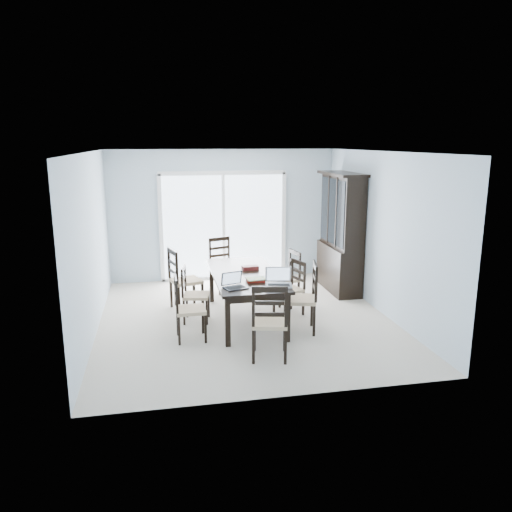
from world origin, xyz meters
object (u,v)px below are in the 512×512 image
at_px(chair_right_far, 289,271).
at_px(laptop_silver, 279,282).
at_px(chair_right_near, 307,290).
at_px(chair_left_far, 180,273).
at_px(chair_right_mid, 293,282).
at_px(chair_left_mid, 190,288).
at_px(game_box, 250,268).
at_px(hot_tub, 184,244).
at_px(china_hutch, 341,234).
at_px(cell_phone, 258,292).
at_px(chair_left_near, 184,301).
at_px(dining_table, 245,278).
at_px(chair_end_near, 270,314).
at_px(chair_end_far, 222,258).
at_px(laptop_dark, 236,285).

xyz_separation_m(chair_right_far, laptop_silver, (-0.55, -1.46, 0.25)).
bearing_deg(chair_right_far, chair_right_near, 163.22).
bearing_deg(chair_left_far, chair_right_mid, 57.89).
bearing_deg(chair_left_mid, game_box, 107.53).
relative_size(chair_right_mid, hot_tub, 0.45).
xyz_separation_m(china_hutch, cell_phone, (-2.03, -2.25, -0.32)).
relative_size(chair_left_mid, chair_left_far, 0.85).
height_order(chair_left_near, chair_right_mid, chair_left_near).
distance_m(dining_table, chair_end_near, 1.56).
distance_m(chair_right_far, laptop_silver, 1.58).
bearing_deg(laptop_silver, hot_tub, 113.86).
relative_size(chair_left_far, chair_right_near, 1.00).
height_order(china_hutch, hot_tub, china_hutch).
bearing_deg(laptop_silver, chair_end_far, 111.30).
xyz_separation_m(china_hutch, laptop_silver, (-1.68, -2.03, -0.26)).
bearing_deg(chair_end_far, chair_left_mid, 47.47).
bearing_deg(dining_table, game_box, 59.88).
height_order(dining_table, laptop_dark, laptop_dark).
distance_m(chair_right_near, chair_end_near, 1.18).
bearing_deg(dining_table, chair_left_mid, 173.85).
bearing_deg(chair_left_near, chair_right_mid, 112.77).
bearing_deg(china_hutch, chair_end_far, 168.76).
xyz_separation_m(chair_right_far, hot_tub, (-1.63, 2.95, -0.05)).
relative_size(chair_left_far, chair_end_near, 1.01).
bearing_deg(chair_right_mid, dining_table, 79.64).
distance_m(chair_left_far, chair_right_mid, 1.86).
xyz_separation_m(chair_left_mid, hot_tub, (0.10, 3.54, -0.03)).
bearing_deg(chair_left_far, chair_right_far, 74.93).
height_order(dining_table, chair_right_far, chair_right_far).
distance_m(china_hutch, laptop_silver, 2.64).
xyz_separation_m(china_hutch, laptop_dark, (-2.29, -2.01, -0.27)).
relative_size(dining_table, laptop_silver, 5.37).
distance_m(chair_left_near, chair_end_far, 2.48).
height_order(laptop_dark, laptop_silver, laptop_silver).
height_order(chair_left_near, chair_end_far, chair_end_far).
bearing_deg(chair_left_near, chair_left_mid, 168.44).
distance_m(china_hutch, chair_right_near, 2.31).
height_order(chair_left_far, cell_phone, chair_left_far).
distance_m(dining_table, chair_right_near, 1.03).
bearing_deg(laptop_silver, laptop_dark, -171.20).
height_order(chair_end_far, cell_phone, chair_end_far).
bearing_deg(chair_left_mid, chair_left_far, -156.23).
bearing_deg(hot_tub, china_hutch, -40.79).
bearing_deg(chair_left_far, chair_left_mid, -3.00).
bearing_deg(chair_right_far, dining_table, 114.83).
bearing_deg(dining_table, laptop_dark, -109.42).
bearing_deg(laptop_silver, chair_left_far, 142.72).
distance_m(china_hutch, chair_end_near, 3.47).
xyz_separation_m(china_hutch, game_box, (-1.91, -1.05, -0.29)).
height_order(dining_table, chair_left_mid, chair_left_mid).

